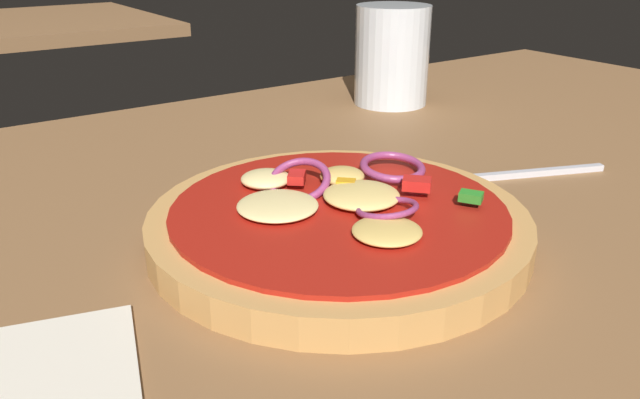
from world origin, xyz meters
The scene contains 4 objects.
dining_table centered at (0.00, 0.00, 0.01)m, with size 1.27×0.85×0.03m.
pizza centered at (-0.03, 0.04, 0.04)m, with size 0.24×0.24×0.04m.
fork centered at (0.13, 0.05, 0.03)m, with size 0.17×0.08×0.00m.
beer_glass centered at (0.22, 0.28, 0.08)m, with size 0.08×0.08×0.11m.
Camera 1 is at (-0.24, -0.25, 0.20)m, focal length 35.24 mm.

